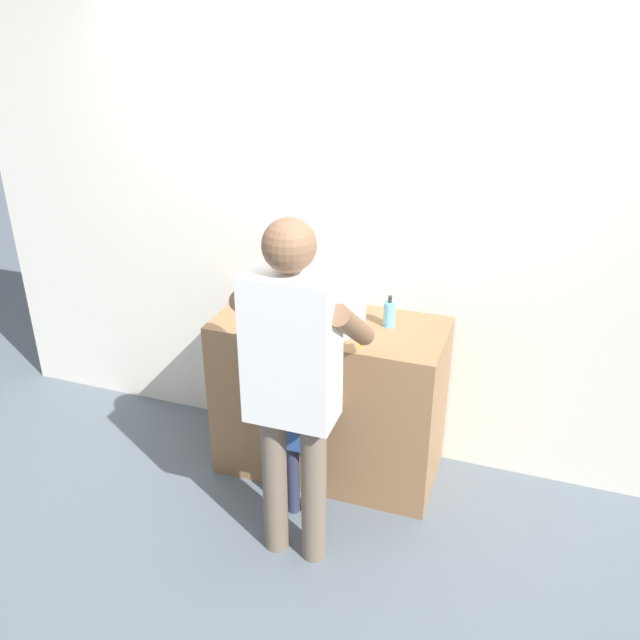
{
  "coord_description": "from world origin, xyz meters",
  "views": [
    {
      "loc": [
        0.97,
        -2.63,
        2.4
      ],
      "look_at": [
        0.0,
        0.15,
        0.98
      ],
      "focal_mm": 37.92,
      "sensor_mm": 36.0,
      "label": 1
    }
  ],
  "objects_px": {
    "child_toddler": "(303,423)",
    "adult_parent": "(293,369)",
    "soap_bottle": "(389,314)",
    "toothbrush_cup": "(274,304)"
  },
  "relations": [
    {
      "from": "child_toddler",
      "to": "adult_parent",
      "type": "distance_m",
      "value": 0.51
    },
    {
      "from": "child_toddler",
      "to": "adult_parent",
      "type": "height_order",
      "value": "adult_parent"
    },
    {
      "from": "adult_parent",
      "to": "soap_bottle",
      "type": "bearing_deg",
      "value": 71.52
    },
    {
      "from": "toothbrush_cup",
      "to": "adult_parent",
      "type": "xyz_separation_m",
      "value": [
        0.36,
        -0.66,
        0.04
      ]
    },
    {
      "from": "soap_bottle",
      "to": "adult_parent",
      "type": "height_order",
      "value": "adult_parent"
    },
    {
      "from": "child_toddler",
      "to": "adult_parent",
      "type": "xyz_separation_m",
      "value": [
        0.05,
        -0.25,
        0.44
      ]
    },
    {
      "from": "toothbrush_cup",
      "to": "child_toddler",
      "type": "relative_size",
      "value": 0.23
    },
    {
      "from": "toothbrush_cup",
      "to": "adult_parent",
      "type": "height_order",
      "value": "adult_parent"
    },
    {
      "from": "soap_bottle",
      "to": "child_toddler",
      "type": "bearing_deg",
      "value": -122.02
    },
    {
      "from": "toothbrush_cup",
      "to": "soap_bottle",
      "type": "bearing_deg",
      "value": 5.14
    }
  ]
}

